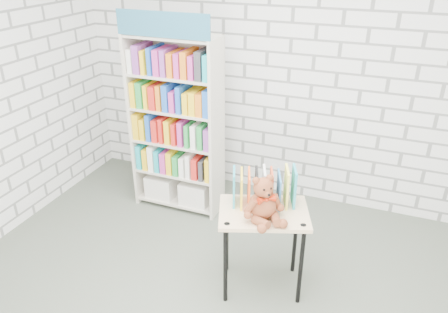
% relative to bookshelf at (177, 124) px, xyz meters
% --- Properties ---
extents(room_shell, '(4.52, 4.02, 2.81)m').
position_rel_bookshelf_xyz_m(room_shell, '(0.94, -1.36, 0.87)').
color(room_shell, silver).
rests_on(room_shell, ground).
extents(bookshelf, '(0.89, 0.35, 2.00)m').
position_rel_bookshelf_xyz_m(bookshelf, '(0.00, 0.00, 0.00)').
color(bookshelf, beige).
rests_on(bookshelf, ground).
extents(display_table, '(0.78, 0.66, 0.72)m').
position_rel_bookshelf_xyz_m(display_table, '(1.16, -0.87, -0.29)').
color(display_table, tan).
rests_on(display_table, ground).
extents(table_books, '(0.51, 0.35, 0.28)m').
position_rel_bookshelf_xyz_m(table_books, '(1.13, -0.77, -0.06)').
color(table_books, teal).
rests_on(table_books, display_table).
extents(teddy_bear, '(0.33, 0.33, 0.34)m').
position_rel_bookshelf_xyz_m(teddy_bear, '(1.19, -0.97, -0.06)').
color(teddy_bear, brown).
rests_on(teddy_bear, display_table).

